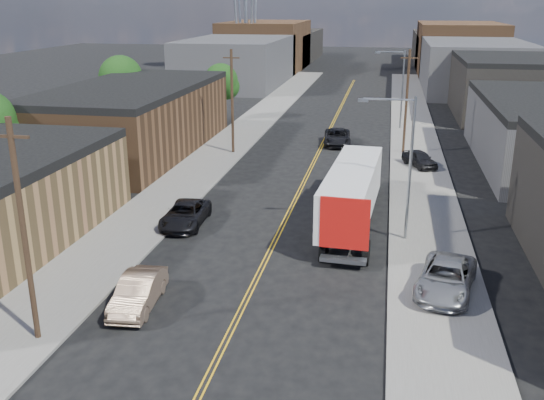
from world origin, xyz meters
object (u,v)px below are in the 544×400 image
at_px(car_left_c, 185,214).
at_px(car_right_lot_a, 446,278).
at_px(semi_truck, 353,188).
at_px(car_ahead_truck, 337,137).
at_px(car_left_b, 138,292).
at_px(car_right_lot_c, 420,159).

relative_size(car_left_c, car_right_lot_a, 0.95).
distance_m(semi_truck, car_ahead_truck, 23.07).
relative_size(semi_truck, car_left_c, 2.97).
bearing_deg(car_left_b, car_right_lot_a, 10.94).
height_order(car_right_lot_c, car_ahead_truck, car_ahead_truck).
distance_m(car_left_b, car_left_c, 11.41).
distance_m(semi_truck, car_right_lot_a, 11.45).
bearing_deg(car_right_lot_a, semi_truck, 130.16).
height_order(semi_truck, car_left_c, semi_truck).
distance_m(car_right_lot_a, car_right_lot_c, 24.94).
distance_m(car_left_c, car_right_lot_c, 23.86).
xyz_separation_m(car_right_lot_a, car_ahead_truck, (-8.36, 32.83, -0.14)).
height_order(car_left_c, car_ahead_truck, car_ahead_truck).
height_order(car_left_c, car_right_lot_c, car_right_lot_c).
relative_size(semi_truck, car_right_lot_a, 2.83).
bearing_deg(car_left_b, semi_truck, 51.48).
xyz_separation_m(car_right_lot_a, car_right_lot_c, (-0.33, 24.94, -0.07)).
height_order(car_left_b, car_left_c, car_left_b).
bearing_deg(car_right_lot_a, car_left_c, 168.16).
bearing_deg(car_ahead_truck, car_right_lot_c, -49.28).
relative_size(semi_truck, car_ahead_truck, 2.78).
bearing_deg(car_left_c, semi_truck, 12.00).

